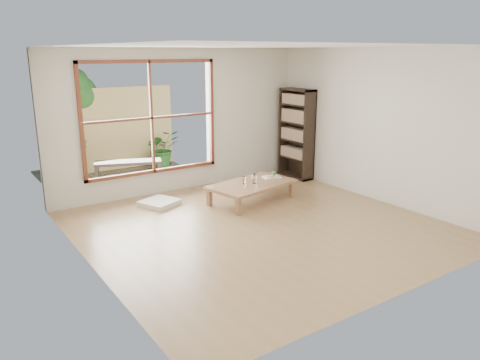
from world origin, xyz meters
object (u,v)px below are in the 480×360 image
(bookshelf, at_px, (296,134))
(food_tray, at_px, (272,176))
(garden_bench, at_px, (128,164))
(low_table, at_px, (252,185))

(bookshelf, xyz_separation_m, food_tray, (-1.19, -0.73, -0.56))
(garden_bench, bearing_deg, bookshelf, -5.76)
(low_table, distance_m, bookshelf, 2.01)
(bookshelf, distance_m, food_tray, 1.50)
(low_table, distance_m, food_tray, 0.55)
(food_tray, bearing_deg, bookshelf, 46.55)
(bookshelf, relative_size, garden_bench, 1.35)
(low_table, relative_size, food_tray, 4.59)
(bookshelf, height_order, food_tray, bookshelf)
(low_table, bearing_deg, food_tray, 0.13)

